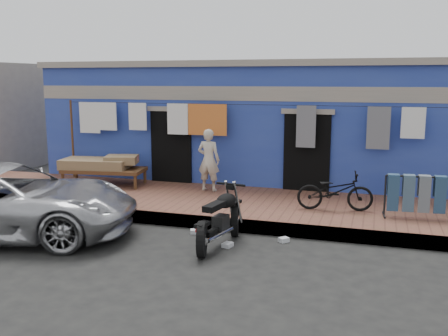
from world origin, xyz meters
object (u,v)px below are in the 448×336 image
(charpoy, at_px, (104,171))
(jeans_rack, at_px, (431,196))
(car, at_px, (5,200))
(bicycle, at_px, (335,187))
(seated_person, at_px, (209,160))
(motorcycle, at_px, (219,217))

(charpoy, relative_size, jeans_rack, 1.24)
(car, xyz_separation_m, bicycle, (5.77, 2.77, 0.04))
(car, bearing_deg, bicycle, -80.87)
(car, bearing_deg, seated_person, -52.49)
(seated_person, bearing_deg, car, 55.51)
(car, distance_m, charpoy, 3.58)
(charpoy, distance_m, jeans_rack, 7.67)
(seated_person, height_order, charpoy, seated_person)
(charpoy, bearing_deg, bicycle, -7.98)
(car, distance_m, motorcycle, 4.03)
(car, height_order, motorcycle, car)
(car, relative_size, motorcycle, 2.94)
(motorcycle, bearing_deg, seated_person, 121.39)
(car, height_order, seated_person, seated_person)
(seated_person, distance_m, bicycle, 3.21)
(bicycle, height_order, jeans_rack, bicycle)
(motorcycle, xyz_separation_m, jeans_rack, (3.61, 2.05, 0.16))
(motorcycle, distance_m, charpoy, 4.96)
(motorcycle, bearing_deg, charpoy, 153.00)
(car, bearing_deg, charpoy, -15.98)
(jeans_rack, bearing_deg, car, -160.43)
(seated_person, relative_size, charpoy, 0.66)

